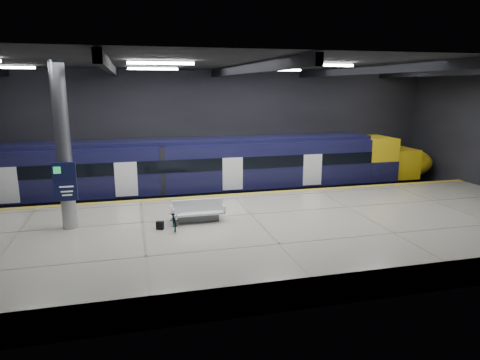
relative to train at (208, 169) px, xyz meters
name	(u,v)px	position (x,y,z in m)	size (l,w,h in m)	color
ground	(246,229)	(0.89, -5.50, -2.06)	(30.00, 30.00, 0.00)	black
room_shell	(246,114)	(0.89, -5.49, 3.66)	(30.10, 16.10, 8.05)	black
platform	(260,236)	(0.89, -8.00, -1.51)	(30.00, 11.00, 1.10)	#B6B09A
safety_strip	(233,195)	(0.89, -2.75, -0.95)	(30.00, 0.40, 0.01)	gold
rails	(223,200)	(0.89, 0.00, -1.98)	(30.00, 1.52, 0.16)	gray
train	(208,169)	(0.00, 0.00, 0.00)	(29.40, 2.84, 3.79)	black
bench	(198,214)	(-1.70, -6.98, -0.60)	(2.31, 0.97, 1.02)	#595B60
bicycle	(174,219)	(-2.83, -7.68, -0.57)	(0.52, 1.50, 0.79)	#99999E
pannier_bag	(160,225)	(-3.43, -7.68, -0.78)	(0.30, 0.18, 0.35)	black
info_column	(64,150)	(-7.11, -6.52, 2.40)	(0.90, 0.78, 6.90)	#9EA0A5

